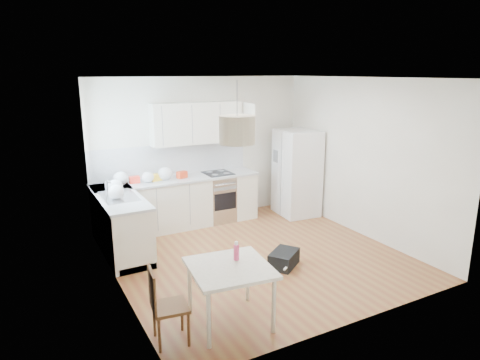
{
  "coord_description": "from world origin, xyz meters",
  "views": [
    {
      "loc": [
        -3.15,
        -5.3,
        2.79
      ],
      "look_at": [
        -0.08,
        0.4,
        1.14
      ],
      "focal_mm": 32.0,
      "sensor_mm": 36.0,
      "label": 1
    }
  ],
  "objects_px": {
    "refrigerator": "(297,172)",
    "dining_table": "(230,272)",
    "gym_bag": "(284,259)",
    "dining_chair": "(170,305)"
  },
  "relations": [
    {
      "from": "refrigerator",
      "to": "dining_table",
      "type": "relative_size",
      "value": 1.74
    },
    {
      "from": "refrigerator",
      "to": "gym_bag",
      "type": "xyz_separation_m",
      "value": [
        -1.58,
        -1.92,
        -0.73
      ]
    },
    {
      "from": "refrigerator",
      "to": "dining_chair",
      "type": "xyz_separation_m",
      "value": [
        -3.65,
        -2.86,
        -0.42
      ]
    },
    {
      "from": "refrigerator",
      "to": "dining_chair",
      "type": "height_order",
      "value": "refrigerator"
    },
    {
      "from": "dining_chair",
      "to": "gym_bag",
      "type": "height_order",
      "value": "dining_chair"
    },
    {
      "from": "gym_bag",
      "to": "dining_chair",
      "type": "bearing_deg",
      "value": 169.4
    },
    {
      "from": "refrigerator",
      "to": "gym_bag",
      "type": "bearing_deg",
      "value": -124.4
    },
    {
      "from": "dining_table",
      "to": "gym_bag",
      "type": "relative_size",
      "value": 1.96
    },
    {
      "from": "dining_table",
      "to": "dining_chair",
      "type": "height_order",
      "value": "dining_chair"
    },
    {
      "from": "refrigerator",
      "to": "gym_bag",
      "type": "height_order",
      "value": "refrigerator"
    }
  ]
}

